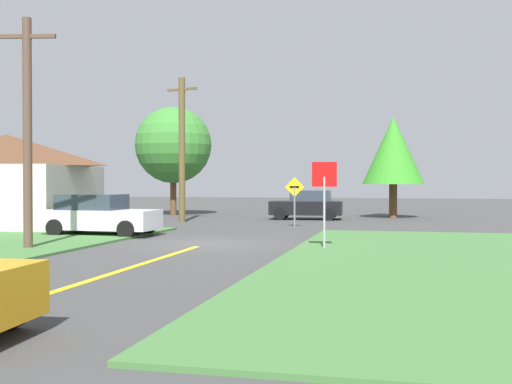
% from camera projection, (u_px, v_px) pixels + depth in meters
% --- Properties ---
extents(ground_plane, '(120.00, 120.00, 0.00)m').
position_uv_depth(ground_plane, '(206.00, 244.00, 21.67)').
color(ground_plane, '#3D3D3D').
extents(lane_stripe_center, '(0.20, 14.00, 0.01)m').
position_uv_depth(lane_stripe_center, '(95.00, 279.00, 13.88)').
color(lane_stripe_center, yellow).
rests_on(lane_stripe_center, ground).
extents(stop_sign, '(0.76, 0.07, 2.73)m').
position_uv_depth(stop_sign, '(324.00, 188.00, 19.49)').
color(stop_sign, '#9EA0A8').
rests_on(stop_sign, ground).
extents(parked_car_near_building, '(4.45, 2.15, 1.62)m').
position_uv_depth(parked_car_near_building, '(99.00, 215.00, 24.92)').
color(parked_car_near_building, silver).
rests_on(parked_car_near_building, ground).
extents(car_approaching_junction, '(4.04, 2.04, 1.62)m').
position_uv_depth(car_approaching_junction, '(307.00, 205.00, 35.47)').
color(car_approaching_junction, black).
rests_on(car_approaching_junction, ground).
extents(utility_pole_near, '(1.79, 0.46, 7.20)m').
position_uv_depth(utility_pole_near, '(27.00, 130.00, 19.75)').
color(utility_pole_near, brown).
rests_on(utility_pole_near, ground).
extents(utility_pole_mid, '(1.77, 0.59, 7.51)m').
position_uv_depth(utility_pole_mid, '(182.00, 148.00, 33.14)').
color(utility_pole_mid, brown).
rests_on(utility_pole_mid, ground).
extents(direction_sign, '(0.90, 0.13, 2.32)m').
position_uv_depth(direction_sign, '(295.00, 196.00, 29.18)').
color(direction_sign, slate).
rests_on(direction_sign, ground).
extents(oak_tree_left, '(3.57, 3.57, 5.89)m').
position_uv_depth(oak_tree_left, '(393.00, 151.00, 36.99)').
color(oak_tree_left, brown).
rests_on(oak_tree_left, ground).
extents(pine_tree_center, '(4.78, 4.78, 6.79)m').
position_uv_depth(pine_tree_center, '(173.00, 145.00, 39.84)').
color(pine_tree_center, brown).
rests_on(pine_tree_center, ground).
extents(barn, '(7.83, 7.92, 4.32)m').
position_uv_depth(barn, '(6.00, 181.00, 29.59)').
color(barn, beige).
rests_on(barn, ground).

